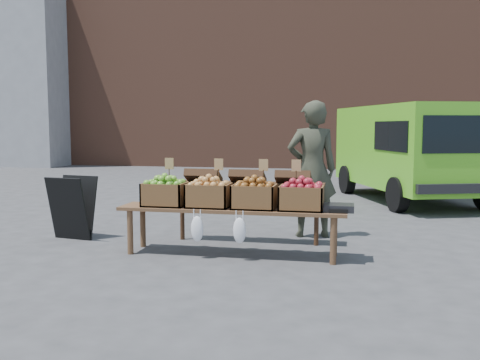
% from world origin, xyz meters
% --- Properties ---
extents(ground, '(80.00, 80.00, 0.00)m').
position_xyz_m(ground, '(0.00, 0.00, 0.00)').
color(ground, '#404042').
extents(brick_building, '(24.00, 4.00, 10.00)m').
position_xyz_m(brick_building, '(0.00, 15.00, 5.00)').
color(brick_building, brown).
rests_on(brick_building, ground).
extents(delivery_van, '(3.31, 4.73, 1.93)m').
position_xyz_m(delivery_van, '(1.88, 5.31, 0.97)').
color(delivery_van, '#59BA21').
rests_on(delivery_van, ground).
extents(vendor, '(0.77, 0.60, 1.88)m').
position_xyz_m(vendor, '(0.17, 1.31, 0.94)').
color(vendor, '#343729').
rests_on(vendor, ground).
extents(chalkboard_sign, '(0.62, 0.41, 0.87)m').
position_xyz_m(chalkboard_sign, '(-3.00, 0.49, 0.43)').
color(chalkboard_sign, black).
rests_on(chalkboard_sign, ground).
extents(back_table, '(2.10, 0.44, 1.04)m').
position_xyz_m(back_table, '(-0.63, 0.76, 0.52)').
color(back_table, '#372113').
rests_on(back_table, ground).
extents(display_bench, '(2.70, 0.56, 0.57)m').
position_xyz_m(display_bench, '(-0.68, 0.04, 0.28)').
color(display_bench, brown).
rests_on(display_bench, ground).
extents(crate_golden_apples, '(0.50, 0.40, 0.28)m').
position_xyz_m(crate_golden_apples, '(-1.51, 0.04, 0.71)').
color(crate_golden_apples, '#3B7D28').
rests_on(crate_golden_apples, display_bench).
extents(crate_russet_pears, '(0.50, 0.40, 0.28)m').
position_xyz_m(crate_russet_pears, '(-0.96, 0.04, 0.71)').
color(crate_russet_pears, '#A58432').
rests_on(crate_russet_pears, display_bench).
extents(crate_red_apples, '(0.50, 0.40, 0.28)m').
position_xyz_m(crate_red_apples, '(-0.41, 0.04, 0.71)').
color(crate_red_apples, brown).
rests_on(crate_red_apples, display_bench).
extents(crate_green_apples, '(0.50, 0.40, 0.28)m').
position_xyz_m(crate_green_apples, '(0.14, 0.04, 0.71)').
color(crate_green_apples, maroon).
rests_on(crate_green_apples, display_bench).
extents(weighing_scale, '(0.34, 0.30, 0.08)m').
position_xyz_m(weighing_scale, '(0.57, 0.04, 0.61)').
color(weighing_scale, black).
rests_on(weighing_scale, display_bench).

